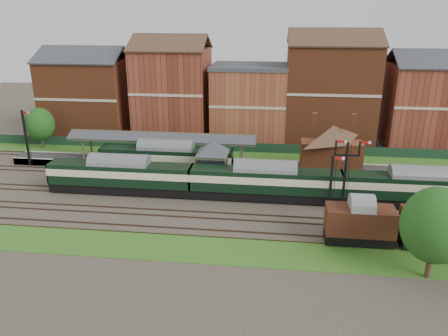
# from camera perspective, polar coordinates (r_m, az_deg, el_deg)

# --- Properties ---
(ground) EXTENTS (160.00, 160.00, 0.00)m
(ground) POSITION_cam_1_polar(r_m,az_deg,el_deg) (51.43, 1.32, -3.96)
(ground) COLOR #473D33
(ground) RESTS_ON ground
(grass_back) EXTENTS (90.00, 4.50, 0.06)m
(grass_back) POSITION_cam_1_polar(r_m,az_deg,el_deg) (66.33, 2.69, 1.60)
(grass_back) COLOR #2D6619
(grass_back) RESTS_ON ground
(grass_front) EXTENTS (90.00, 5.00, 0.06)m
(grass_front) POSITION_cam_1_polar(r_m,az_deg,el_deg) (40.79, -0.38, -10.68)
(grass_front) COLOR #2D6619
(grass_front) RESTS_ON ground
(fence) EXTENTS (90.00, 0.12, 1.50)m
(fence) POSITION_cam_1_polar(r_m,az_deg,el_deg) (68.01, 2.83, 2.70)
(fence) COLOR #193823
(fence) RESTS_ON ground
(platform) EXTENTS (55.00, 3.40, 1.00)m
(platform) POSITION_cam_1_polar(r_m,az_deg,el_deg) (60.86, -2.45, 0.38)
(platform) COLOR #2D2D2D
(platform) RESTS_ON ground
(signal_box) EXTENTS (5.40, 5.40, 6.00)m
(signal_box) POSITION_cam_1_polar(r_m,az_deg,el_deg) (53.61, -1.50, 0.71)
(signal_box) COLOR #586D4D
(signal_box) RESTS_ON ground
(brick_hut) EXTENTS (3.20, 2.64, 2.94)m
(brick_hut) POSITION_cam_1_polar(r_m,az_deg,el_deg) (53.78, 6.99, -1.64)
(brick_hut) COLOR maroon
(brick_hut) RESTS_ON ground
(station_building) EXTENTS (8.10, 8.10, 5.90)m
(station_building) POSITION_cam_1_polar(r_m,az_deg,el_deg) (59.51, 13.89, 2.85)
(station_building) COLOR brown
(station_building) RESTS_ON platform
(canopy) EXTENTS (26.00, 3.89, 4.08)m
(canopy) POSITION_cam_1_polar(r_m,az_deg,el_deg) (60.87, -8.11, 4.23)
(canopy) COLOR #495032
(canopy) RESTS_ON platform
(semaphore_bracket) EXTENTS (3.60, 0.25, 8.18)m
(semaphore_bracket) POSITION_cam_1_polar(r_m,az_deg,el_deg) (47.79, 15.58, -0.63)
(semaphore_bracket) COLOR black
(semaphore_bracket) RESTS_ON ground
(semaphore_platform_end) EXTENTS (1.23, 0.25, 8.00)m
(semaphore_platform_end) POSITION_cam_1_polar(r_m,az_deg,el_deg) (66.88, -24.44, 3.66)
(semaphore_platform_end) COLOR black
(semaphore_platform_end) RESTS_ON ground
(semaphore_siding) EXTENTS (1.23, 0.25, 8.00)m
(semaphore_siding) POSITION_cam_1_polar(r_m,az_deg,el_deg) (43.52, 13.70, -3.17)
(semaphore_siding) COLOR black
(semaphore_siding) RESTS_ON ground
(town_backdrop) EXTENTS (69.00, 10.00, 16.00)m
(town_backdrop) POSITION_cam_1_polar(r_m,az_deg,el_deg) (73.31, 3.18, 8.98)
(town_backdrop) COLOR brown
(town_backdrop) RESTS_ON ground
(dmu_train) EXTENTS (51.73, 2.72, 3.97)m
(dmu_train) POSITION_cam_1_polar(r_m,az_deg,el_deg) (50.35, 5.37, -1.71)
(dmu_train) COLOR black
(dmu_train) RESTS_ON ground
(platform_railcar) EXTENTS (17.52, 2.76, 4.03)m
(platform_railcar) POSITION_cam_1_polar(r_m,az_deg,el_deg) (58.17, -7.52, 1.23)
(platform_railcar) COLOR black
(platform_railcar) RESTS_ON ground
(goods_van_a) EXTENTS (6.28, 2.72, 3.81)m
(goods_van_a) POSITION_cam_1_polar(r_m,az_deg,el_deg) (42.95, 17.31, -6.77)
(goods_van_a) COLOR black
(goods_van_a) RESTS_ON ground
(goods_van_b) EXTENTS (6.39, 2.77, 3.88)m
(goods_van_b) POSITION_cam_1_polar(r_m,az_deg,el_deg) (44.79, 26.16, -6.82)
(goods_van_b) COLOR black
(goods_van_b) RESTS_ON ground
(tree_far) EXTENTS (5.44, 5.44, 7.94)m
(tree_far) POSITION_cam_1_polar(r_m,az_deg,el_deg) (38.51, 25.96, -6.77)
(tree_far) COLOR #382619
(tree_far) RESTS_ON ground
(tree_back) EXTENTS (4.49, 4.49, 6.56)m
(tree_back) POSITION_cam_1_polar(r_m,az_deg,el_deg) (74.92, -22.90, 5.31)
(tree_back) COLOR #382619
(tree_back) RESTS_ON ground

